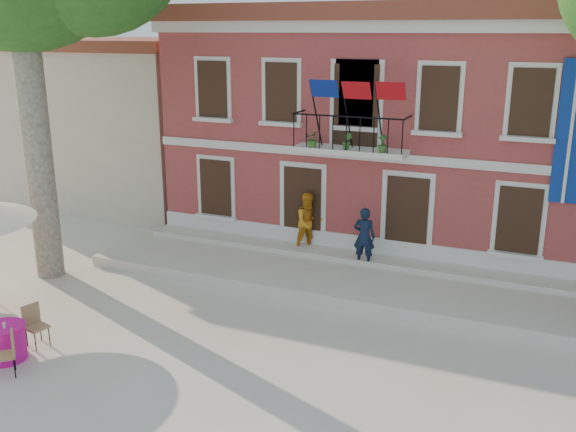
# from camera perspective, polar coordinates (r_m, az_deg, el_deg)

# --- Properties ---
(ground) EXTENTS (90.00, 90.00, 0.00)m
(ground) POSITION_cam_1_polar(r_m,az_deg,el_deg) (15.22, -8.83, -10.35)
(ground) COLOR beige
(ground) RESTS_ON ground
(main_building) EXTENTS (13.50, 9.59, 7.50)m
(main_building) POSITION_cam_1_polar(r_m,az_deg,el_deg) (22.28, 9.16, 8.37)
(main_building) COLOR #A7443C
(main_building) RESTS_ON ground
(neighbor_west) EXTENTS (9.40, 9.40, 6.40)m
(neighbor_west) POSITION_cam_1_polar(r_m,az_deg,el_deg) (28.32, -13.72, 8.62)
(neighbor_west) COLOR beige
(neighbor_west) RESTS_ON ground
(terrace) EXTENTS (14.00, 3.40, 0.30)m
(terrace) POSITION_cam_1_polar(r_m,az_deg,el_deg) (17.98, 4.12, -5.36)
(terrace) COLOR silver
(terrace) RESTS_ON ground
(pedestrian_navy) EXTENTS (0.64, 0.45, 1.70)m
(pedestrian_navy) POSITION_cam_1_polar(r_m,az_deg,el_deg) (18.20, 6.79, -1.83)
(pedestrian_navy) COLOR #0F1C32
(pedestrian_navy) RESTS_ON terrace
(pedestrian_orange) EXTENTS (1.11, 1.10, 1.81)m
(pedestrian_orange) POSITION_cam_1_polar(r_m,az_deg,el_deg) (19.21, 1.86, -0.57)
(pedestrian_orange) COLOR orange
(pedestrian_orange) RESTS_ON terrace
(cafe_table_1) EXTENTS (1.81, 1.80, 0.95)m
(cafe_table_1) POSITION_cam_1_polar(r_m,az_deg,el_deg) (15.08, -23.87, -10.10)
(cafe_table_1) COLOR #E81590
(cafe_table_1) RESTS_ON ground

